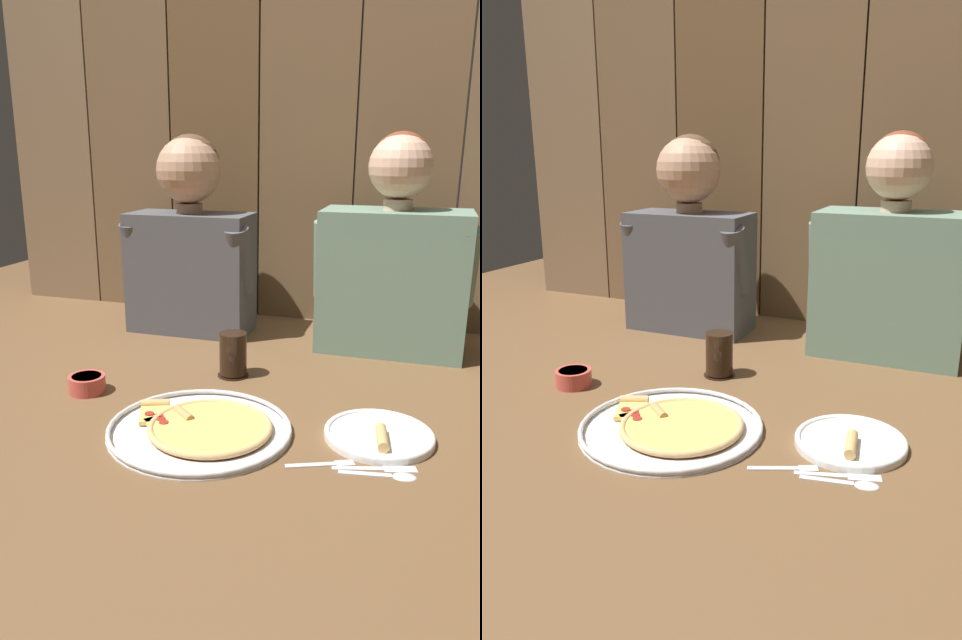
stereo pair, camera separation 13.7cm
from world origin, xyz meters
TOP-DOWN VIEW (x-y plane):
  - ground_plane at (0.00, 0.00)m, footprint 3.20×3.20m
  - pizza_tray at (-0.02, -0.12)m, footprint 0.38×0.38m
  - dinner_plate at (0.34, -0.05)m, footprint 0.22×0.22m
  - drinking_glass at (-0.05, 0.19)m, footprint 0.08×0.08m
  - dipping_bowl at (-0.36, -0.02)m, footprint 0.09×0.09m
  - table_fork at (0.25, -0.18)m, footprint 0.13×0.07m
  - table_knife at (0.34, -0.17)m, footprint 0.15×0.06m
  - table_spoon at (0.37, -0.18)m, footprint 0.14×0.04m
  - diner_left at (-0.31, 0.54)m, footprint 0.42×0.21m
  - diner_right at (0.31, 0.53)m, footprint 0.44×0.22m
  - wooden_backdrop_wall at (0.00, 0.78)m, footprint 2.19×0.03m

SIDE VIEW (x-z plane):
  - ground_plane at x=0.00m, z-range 0.00..0.00m
  - table_knife at x=0.34m, z-range 0.00..0.00m
  - table_fork at x=0.25m, z-range 0.00..0.01m
  - table_spoon at x=0.37m, z-range 0.00..0.01m
  - dinner_plate at x=0.34m, z-range -0.01..0.03m
  - pizza_tray at x=-0.02m, z-range 0.00..0.02m
  - dipping_bowl at x=-0.36m, z-range 0.00..0.04m
  - drinking_glass at x=-0.05m, z-range 0.00..0.11m
  - diner_right at x=0.31m, z-range -0.04..0.57m
  - diner_left at x=-0.31m, z-range -0.01..0.60m
  - wooden_backdrop_wall at x=0.00m, z-range 0.00..1.44m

